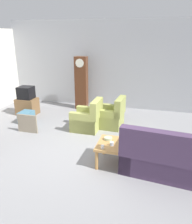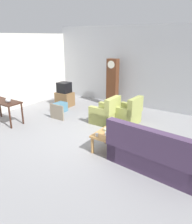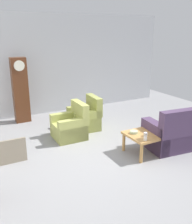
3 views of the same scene
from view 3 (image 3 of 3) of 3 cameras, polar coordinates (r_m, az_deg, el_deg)
The scene contains 12 objects.
ground_plane at distance 5.84m, azimuth 2.13°, elevation -9.19°, with size 10.40×10.40×0.00m, color gray.
garage_door_wall at distance 8.57m, azimuth -10.20°, elevation 10.48°, with size 8.40×0.16×3.20m, color #ADAFB5.
couch_floral at distance 6.48m, azimuth 20.23°, elevation -4.13°, with size 2.19×1.11×1.04m.
armchair_olive_near at distance 6.55m, azimuth -5.75°, elevation -3.28°, with size 0.80×0.77×0.92m.
armchair_olive_far at distance 7.12m, azimuth -2.41°, elevation -1.44°, with size 0.84×0.81×0.92m.
coffee_table_wood at distance 5.83m, azimuth 11.60°, elevation -5.28°, with size 0.96×0.76×0.47m.
grandfather_clock at distance 7.84m, azimuth -16.65°, elevation 4.70°, with size 0.44×0.30×1.93m.
framed_picture_leaning at distance 5.60m, azimuth -18.44°, elevation -8.43°, with size 0.60×0.05×0.53m, color gray.
cup_white_porcelain at distance 5.40m, azimuth 11.05°, elevation -5.92°, with size 0.07×0.07×0.08m, color white.
cup_blue_rimmed at distance 5.62m, azimuth 11.07°, elevation -4.94°, with size 0.08×0.08×0.08m, color silver.
bowl_white_stacked at distance 5.75m, azimuth 13.96°, elevation -4.71°, with size 0.14×0.14×0.06m, color white.
bowl_shallow_green at distance 5.73m, azimuth 8.52°, elevation -4.48°, with size 0.18×0.18×0.06m, color #B2C69E.
Camera 3 is at (-2.65, -4.48, 2.65)m, focal length 40.61 mm.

